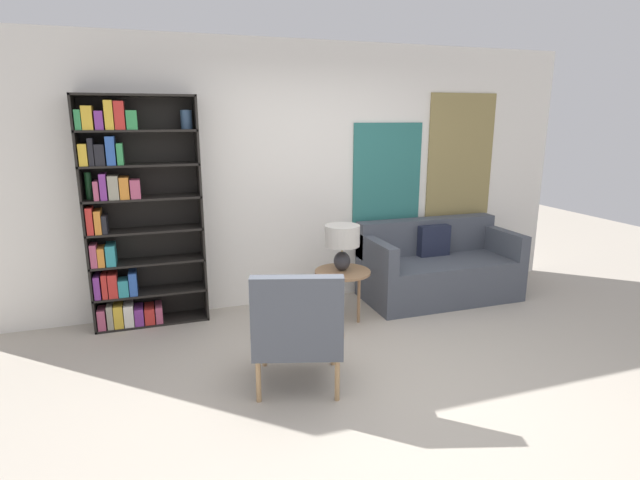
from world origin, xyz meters
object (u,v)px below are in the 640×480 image
at_px(table_lamp, 342,240).
at_px(couch, 437,268).
at_px(armchair, 298,327).
at_px(side_table, 343,276).
at_px(bookshelf, 130,216).

bearing_deg(table_lamp, couch, 13.60).
bearing_deg(armchair, side_table, 54.97).
height_order(armchair, side_table, armchair).
relative_size(armchair, side_table, 1.71).
relative_size(bookshelf, table_lamp, 4.84).
height_order(bookshelf, armchair, bookshelf).
distance_m(bookshelf, table_lamp, 1.98).
distance_m(armchair, table_lamp, 1.39).
distance_m(couch, table_lamp, 1.38).
distance_m(armchair, side_table, 1.34).
bearing_deg(side_table, armchair, -125.03).
height_order(armchair, table_lamp, table_lamp).
xyz_separation_m(couch, side_table, (-1.25, -0.32, 0.14)).
relative_size(bookshelf, couch, 1.29).
distance_m(side_table, table_lamp, 0.35).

